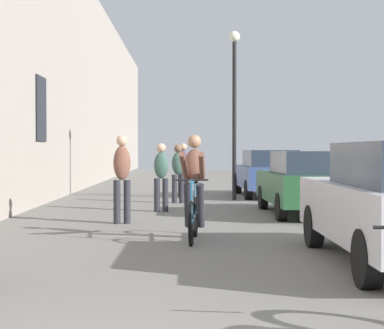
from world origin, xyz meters
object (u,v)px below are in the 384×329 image
pedestrian_mid (161,173)px  pedestrian_far (178,170)px  cyclist_on_bicycle (194,190)px  street_lamp (234,93)px  parked_car_second (306,182)px  parked_car_third (268,172)px  pedestrian_furthest (183,167)px  pedestrian_near (122,174)px

pedestrian_mid → pedestrian_far: 2.46m
cyclist_on_bicycle → street_lamp: street_lamp is taller
pedestrian_far → cyclist_on_bicycle: bearing=-87.3°
parked_car_second → parked_car_third: (-0.12, 5.66, 0.01)m
pedestrian_mid → parked_car_second: bearing=-13.7°
pedestrian_far → pedestrian_furthest: pedestrian_furthest is taller
pedestrian_mid → cyclist_on_bicycle: bearing=-81.4°
parked_car_second → parked_car_third: size_ratio=0.98×
pedestrian_near → pedestrian_mid: (0.68, 2.45, -0.08)m
street_lamp → parked_car_third: bearing=50.6°
cyclist_on_bicycle → street_lamp: 8.59m
pedestrian_far → parked_car_third: size_ratio=0.39×
cyclist_on_bicycle → parked_car_second: bearing=56.8°
pedestrian_near → pedestrian_mid: size_ratio=1.08×
pedestrian_far → pedestrian_furthest: bearing=86.6°
pedestrian_mid → parked_car_second: (3.28, -0.80, -0.17)m
parked_car_third → cyclist_on_bicycle: bearing=-104.3°
pedestrian_mid → pedestrian_furthest: bearing=83.9°
pedestrian_mid → parked_car_third: 5.80m
pedestrian_mid → pedestrian_far: (0.37, 2.43, -0.01)m
pedestrian_near → pedestrian_far: pedestrian_near is taller
street_lamp → parked_car_second: (1.28, -4.25, -2.36)m
pedestrian_furthest → street_lamp: (1.48, -1.31, 2.17)m
pedestrian_mid → parked_car_third: pedestrian_mid is taller
pedestrian_mid → pedestrian_near: bearing=-105.5°
pedestrian_near → pedestrian_furthest: 7.31m
cyclist_on_bicycle → street_lamp: bearing=81.1°
parked_car_second → parked_car_third: parked_car_third is taller
street_lamp → pedestrian_furthest: bearing=138.5°
pedestrian_mid → street_lamp: street_lamp is taller
cyclist_on_bicycle → pedestrian_mid: size_ratio=1.09×
pedestrian_furthest → parked_car_second: 6.22m
cyclist_on_bicycle → pedestrian_near: pedestrian_near is taller
cyclist_on_bicycle → pedestrian_far: cyclist_on_bicycle is taller
street_lamp → parked_car_second: street_lamp is taller
pedestrian_furthest → pedestrian_mid: bearing=-96.1°
pedestrian_furthest → pedestrian_far: bearing=-93.4°
cyclist_on_bicycle → parked_car_second: (2.57, 3.92, -0.07)m
pedestrian_far → parked_car_third: (2.78, 2.43, -0.15)m
parked_car_second → cyclist_on_bicycle: bearing=-123.2°
pedestrian_near → pedestrian_far: (1.05, 4.88, -0.08)m
pedestrian_mid → pedestrian_furthest: (0.51, 4.76, 0.03)m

